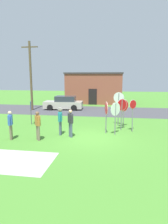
{
  "coord_description": "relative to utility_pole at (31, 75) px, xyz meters",
  "views": [
    {
      "loc": [
        1.48,
        -11.25,
        3.6
      ],
      "look_at": [
        -0.55,
        1.51,
        1.3
      ],
      "focal_mm": 31.43,
      "sensor_mm": 36.0,
      "label": 1
    }
  ],
  "objects": [
    {
      "name": "building_background",
      "position": [
        6.15,
        7.84,
        -1.73
      ],
      "size": [
        7.82,
        5.25,
        4.22
      ],
      "color": "brown",
      "rests_on": "ground"
    },
    {
      "name": "stop_sign_leaning_right",
      "position": [
        9.72,
        -6.18,
        -2.46
      ],
      "size": [
        0.69,
        0.58,
        2.04
      ],
      "color": "slate",
      "rests_on": "ground"
    },
    {
      "name": "person_on_left",
      "position": [
        3.12,
        -10.12,
        -2.9
      ],
      "size": [
        0.33,
        0.54,
        1.69
      ],
      "color": "#7A6B56",
      "rests_on": "ground"
    },
    {
      "name": "stop_sign_leaning_left",
      "position": [
        9.12,
        -8.19,
        -2.43
      ],
      "size": [
        0.58,
        0.63,
        2.07
      ],
      "color": "slate",
      "rests_on": "ground"
    },
    {
      "name": "stop_sign_rear_left",
      "position": [
        10.25,
        -7.27,
        -2.42
      ],
      "size": [
        0.48,
        0.43,
        2.15
      ],
      "color": "slate",
      "rests_on": "ground"
    },
    {
      "name": "concrete_path",
      "position": [
        4.88,
        -12.93,
        -3.85
      ],
      "size": [
        3.2,
        2.4,
        0.01
      ],
      "primitive_type": "cube",
      "color": "#ADAAA3",
      "rests_on": "ground"
    },
    {
      "name": "stop_sign_tallest",
      "position": [
        9.54,
        -7.05,
        -2.36
      ],
      "size": [
        0.69,
        0.5,
        2.17
      ],
      "color": "slate",
      "rests_on": "ground"
    },
    {
      "name": "utility_pole",
      "position": [
        0.0,
        0.0,
        0.0
      ],
      "size": [
        1.8,
        0.24,
        7.34
      ],
      "color": "brown",
      "rests_on": "ground"
    },
    {
      "name": "info_panel_leftmost",
      "position": [
        2.74,
        -6.43,
        -2.62
      ],
      "size": [
        0.27,
        0.56,
        1.78
      ],
      "color": "#4C4C51",
      "rests_on": "ground"
    },
    {
      "name": "street_asphalt",
      "position": [
        7.59,
        0.47,
        -3.84
      ],
      "size": [
        60.0,
        6.4,
        0.01
      ],
      "primitive_type": "cube",
      "color": "#424247",
      "rests_on": "ground"
    },
    {
      "name": "person_with_sunhat",
      "position": [
        6.46,
        -9.11,
        -2.9
      ],
      "size": [
        0.39,
        0.48,
        1.69
      ],
      "color": "#4C5670",
      "rests_on": "ground"
    },
    {
      "name": "person_in_blue",
      "position": [
        5.72,
        -8.77,
        -2.86
      ],
      "size": [
        0.32,
        0.56,
        1.74
      ],
      "color": "#4C5670",
      "rests_on": "ground"
    },
    {
      "name": "parked_car_on_street",
      "position": [
        3.37,
        1.03,
        -3.16
      ],
      "size": [
        4.41,
        2.24,
        1.51
      ],
      "color": "#B7B2A3",
      "rests_on": "ground"
    },
    {
      "name": "stop_sign_nearest",
      "position": [
        8.54,
        -7.97,
        -2.44
      ],
      "size": [
        0.23,
        0.84,
        2.06
      ],
      "color": "slate",
      "rests_on": "ground"
    },
    {
      "name": "ground_plane",
      "position": [
        7.59,
        -9.12,
        -3.85
      ],
      "size": [
        80.0,
        80.0,
        0.0
      ],
      "primitive_type": "plane",
      "color": "#47842D"
    },
    {
      "name": "stop_sign_far_back",
      "position": [
        9.35,
        -5.75,
        -2.12
      ],
      "size": [
        0.77,
        0.29,
        2.51
      ],
      "color": "slate",
      "rests_on": "ground"
    },
    {
      "name": "person_in_teal",
      "position": [
        4.74,
        -10.02,
        -2.9
      ],
      "size": [
        0.41,
        0.45,
        1.69
      ],
      "color": "#7A6B56",
      "rests_on": "ground"
    }
  ]
}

